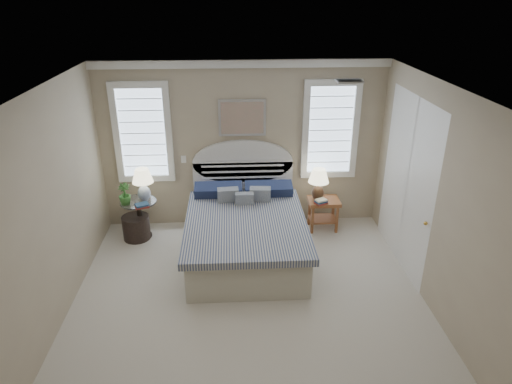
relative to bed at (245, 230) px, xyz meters
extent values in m
cube|color=#B7AC9C|center=(0.00, -1.46, -0.39)|extent=(4.50, 5.00, 0.01)
cube|color=silver|center=(0.00, -1.46, 2.31)|extent=(4.50, 5.00, 0.01)
cube|color=tan|center=(0.00, 1.04, 0.96)|extent=(4.50, 0.02, 2.70)
cube|color=tan|center=(-2.25, -1.46, 0.96)|extent=(0.02, 5.00, 2.70)
cube|color=tan|center=(2.25, -1.46, 0.96)|extent=(0.02, 5.00, 2.70)
cube|color=white|center=(0.00, 1.00, 2.25)|extent=(4.50, 0.08, 0.12)
cube|color=#B2B2B2|center=(1.20, -0.66, 2.29)|extent=(0.30, 0.20, 0.02)
cube|color=white|center=(-0.95, 1.03, 0.76)|extent=(0.08, 0.01, 0.12)
cube|color=#C4DCF8|center=(-1.55, 1.02, 1.21)|extent=(0.90, 0.06, 1.60)
cube|color=#C4DCF8|center=(1.40, 1.02, 1.21)|extent=(0.90, 0.06, 1.60)
cube|color=silver|center=(0.00, 1.00, 1.43)|extent=(0.74, 0.04, 0.58)
cube|color=white|center=(2.23, -0.26, 0.81)|extent=(0.02, 1.80, 2.40)
cube|color=beige|center=(0.00, -0.13, -0.11)|extent=(1.60, 2.10, 0.55)
cube|color=navy|center=(0.00, -0.18, 0.20)|extent=(1.72, 2.15, 0.10)
cube|color=silver|center=(0.00, 0.98, 0.16)|extent=(1.62, 0.08, 1.10)
cube|color=#1B2445|center=(-0.40, 0.70, 0.34)|extent=(0.75, 0.31, 0.23)
cube|color=#1B2445|center=(0.40, 0.70, 0.34)|extent=(0.75, 0.31, 0.23)
cube|color=navy|center=(-0.25, 0.47, 0.32)|extent=(0.33, 0.20, 0.34)
cube|color=navy|center=(0.25, 0.47, 0.32)|extent=(0.33, 0.20, 0.34)
cube|color=navy|center=(0.00, 0.37, 0.30)|extent=(0.28, 0.14, 0.29)
cylinder|color=black|center=(-1.65, 0.59, -0.37)|extent=(0.32, 0.32, 0.03)
cylinder|color=black|center=(-1.65, 0.59, -0.09)|extent=(0.08, 0.08, 0.60)
cylinder|color=silver|center=(-1.65, 0.59, 0.23)|extent=(0.56, 0.56, 0.02)
cube|color=#9B5E32|center=(1.30, 0.69, 0.11)|extent=(0.50, 0.40, 0.06)
cube|color=#9B5E32|center=(1.30, 0.69, -0.21)|extent=(0.44, 0.34, 0.03)
cube|color=#9B5E32|center=(1.10, 0.54, -0.15)|extent=(0.04, 0.04, 0.47)
cube|color=#9B5E32|center=(1.10, 0.84, -0.15)|extent=(0.04, 0.04, 0.47)
cube|color=#9B5E32|center=(1.50, 0.54, -0.15)|extent=(0.04, 0.04, 0.47)
cube|color=#9B5E32|center=(1.50, 0.84, -0.15)|extent=(0.04, 0.04, 0.47)
cylinder|color=black|center=(-1.72, 0.55, -0.19)|extent=(0.44, 0.44, 0.39)
cylinder|color=white|center=(-1.55, 0.63, 0.26)|extent=(0.11, 0.11, 0.03)
ellipsoid|color=white|center=(-1.55, 0.63, 0.36)|extent=(0.21, 0.21, 0.25)
cylinder|color=gold|center=(-1.55, 0.63, 0.51)|extent=(0.03, 0.03, 0.09)
cylinder|color=black|center=(1.19, 0.70, 0.16)|extent=(0.13, 0.13, 0.03)
ellipsoid|color=black|center=(1.19, 0.70, 0.26)|extent=(0.25, 0.25, 0.25)
cylinder|color=gold|center=(1.19, 0.70, 0.42)|extent=(0.03, 0.03, 0.09)
imported|color=#346A2A|center=(-1.82, 0.50, 0.41)|extent=(0.19, 0.19, 0.34)
cube|color=maroon|center=(-1.55, 0.37, 0.26)|extent=(0.24, 0.20, 0.03)
cube|color=navy|center=(-1.55, 0.37, 0.29)|extent=(0.23, 0.19, 0.03)
cube|color=maroon|center=(1.22, 0.54, 0.16)|extent=(0.22, 0.19, 0.03)
cube|color=navy|center=(1.22, 0.54, 0.18)|extent=(0.21, 0.18, 0.03)
cube|color=#EEE5C4|center=(1.22, 0.54, 0.21)|extent=(0.20, 0.17, 0.03)
camera|label=1|loc=(-0.19, -5.91, 3.28)|focal=32.00mm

